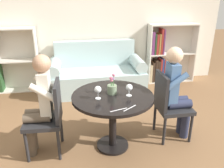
# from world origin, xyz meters

# --- Properties ---
(ground_plane) EXTENTS (16.00, 16.00, 0.00)m
(ground_plane) POSITION_xyz_m (0.00, 0.00, 0.00)
(ground_plane) COLOR brown
(back_wall) EXTENTS (5.20, 0.05, 2.70)m
(back_wall) POSITION_xyz_m (0.00, 2.23, 1.35)
(back_wall) COLOR silver
(back_wall) RESTS_ON ground_plane
(round_table) EXTENTS (0.96, 0.96, 0.71)m
(round_table) POSITION_xyz_m (0.00, 0.00, 0.58)
(round_table) COLOR black
(round_table) RESTS_ON ground_plane
(couch) EXTENTS (1.77, 0.80, 0.92)m
(couch) POSITION_xyz_m (0.00, 1.81, 0.31)
(couch) COLOR #A8C1C1
(couch) RESTS_ON ground_plane
(bookshelf_left) EXTENTS (1.00, 0.28, 1.20)m
(bookshelf_left) POSITION_xyz_m (-1.72, 2.08, 0.57)
(bookshelf_left) COLOR silver
(bookshelf_left) RESTS_ON ground_plane
(bookshelf_right) EXTENTS (1.00, 0.28, 1.20)m
(bookshelf_right) POSITION_xyz_m (1.44, 2.08, 0.55)
(bookshelf_right) COLOR silver
(bookshelf_right) RESTS_ON ground_plane
(chair_left) EXTENTS (0.44, 0.44, 0.90)m
(chair_left) POSITION_xyz_m (-0.75, 0.04, 0.49)
(chair_left) COLOR #232326
(chair_left) RESTS_ON ground_plane
(chair_right) EXTENTS (0.42, 0.42, 0.90)m
(chair_right) POSITION_xyz_m (0.75, 0.10, 0.49)
(chair_right) COLOR #232326
(chair_right) RESTS_ON ground_plane
(person_left) EXTENTS (0.43, 0.35, 1.22)m
(person_left) POSITION_xyz_m (-0.84, 0.05, 0.65)
(person_left) COLOR brown
(person_left) RESTS_ON ground_plane
(person_right) EXTENTS (0.42, 0.34, 1.23)m
(person_right) POSITION_xyz_m (0.84, 0.10, 0.65)
(person_right) COLOR #282D47
(person_right) RESTS_ON ground_plane
(wine_glass_left) EXTENTS (0.08, 0.08, 0.15)m
(wine_glass_left) POSITION_xyz_m (-0.18, -0.06, 0.82)
(wine_glass_left) COLOR white
(wine_glass_left) RESTS_ON round_table
(wine_glass_right) EXTENTS (0.08, 0.08, 0.14)m
(wine_glass_right) POSITION_xyz_m (0.18, -0.04, 0.81)
(wine_glass_right) COLOR white
(wine_glass_right) RESTS_ON round_table
(flower_vase) EXTENTS (0.11, 0.11, 0.25)m
(flower_vase) POSITION_xyz_m (0.00, 0.05, 0.79)
(flower_vase) COLOR gray
(flower_vase) RESTS_ON round_table
(knife_left_setting) EXTENTS (0.19, 0.06, 0.00)m
(knife_left_setting) POSITION_xyz_m (0.00, -0.36, 0.71)
(knife_left_setting) COLOR silver
(knife_left_setting) RESTS_ON round_table
(fork_left_setting) EXTENTS (0.16, 0.12, 0.00)m
(fork_left_setting) POSITION_xyz_m (0.12, -0.34, 0.71)
(fork_left_setting) COLOR silver
(fork_left_setting) RESTS_ON round_table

